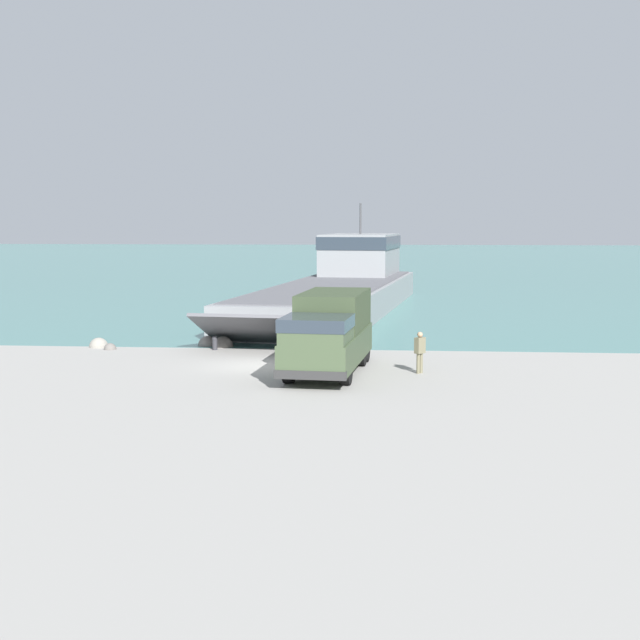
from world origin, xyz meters
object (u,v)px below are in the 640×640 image
military_truck (329,332)px  mooring_bollard (215,342)px  landing_craft (343,282)px  moored_boat_a (353,272)px  soldier_on_ramp (420,349)px

military_truck → mooring_bollard: bearing=-129.7°
mooring_bollard → landing_craft: bearing=77.2°
moored_boat_a → mooring_bollard: size_ratio=8.80×
soldier_on_ramp → landing_craft: bearing=-39.0°
landing_craft → mooring_bollard: 21.65m
landing_craft → military_truck: size_ratio=4.34×
military_truck → mooring_bollard: 8.35m
military_truck → moored_boat_a: bearing=-173.0°
soldier_on_ramp → moored_boat_a: 59.41m
soldier_on_ramp → mooring_bollard: bearing=10.1°
landing_craft → military_truck: (1.09, -26.87, -0.11)m
landing_craft → soldier_on_ramp: size_ratio=21.51×
military_truck → moored_boat_a: (-2.00, 59.25, -1.02)m
soldier_on_ramp → mooring_bollard: 11.11m
military_truck → soldier_on_ramp: 3.73m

